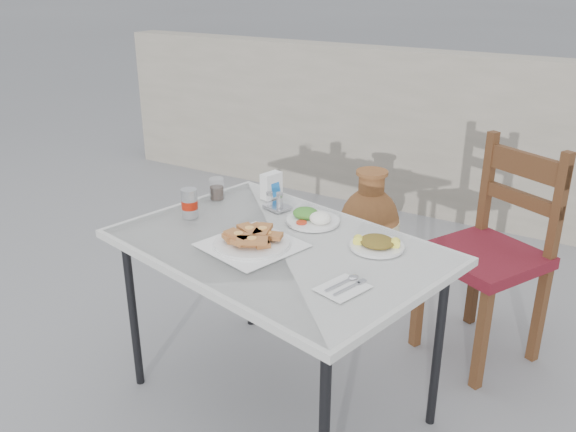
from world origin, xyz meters
The scene contains 13 objects.
ground centered at (0.00, 0.00, 0.00)m, with size 80.00×80.00×0.00m, color slate.
cafe_table centered at (0.02, 0.00, 0.71)m, with size 1.41×1.11×0.76m.
pide_plate centered at (-0.05, -0.07, 0.79)m, with size 0.41×0.41×0.07m.
salad_rice_plate centered at (0.03, 0.25, 0.78)m, with size 0.22×0.22×0.06m.
salad_chopped_plate centered at (0.36, 0.16, 0.78)m, with size 0.21×0.21×0.04m.
soda_can centered at (-0.44, 0.03, 0.83)m, with size 0.07×0.07×0.13m.
cola_glass centered at (-0.48, 0.26, 0.81)m, with size 0.07×0.07×0.10m.
napkin_holder centered at (-0.27, 0.41, 0.82)m, with size 0.08×0.11×0.12m.
condiment_caddy centered at (-0.18, 0.30, 0.79)m, with size 0.13×0.11×0.08m.
cutlery_napkin centered at (0.40, -0.18, 0.77)m, with size 0.17×0.19×0.01m.
chair centered at (0.66, 0.85, 0.54)m, with size 0.62×0.62×1.04m.
terracotta_urn centered at (-0.18, 1.36, 0.30)m, with size 0.37×0.37×0.64m.
back_wall centered at (0.00, 2.50, 0.60)m, with size 6.00×0.25×1.20m, color gray.
Camera 1 is at (1.16, -1.82, 1.76)m, focal length 38.00 mm.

